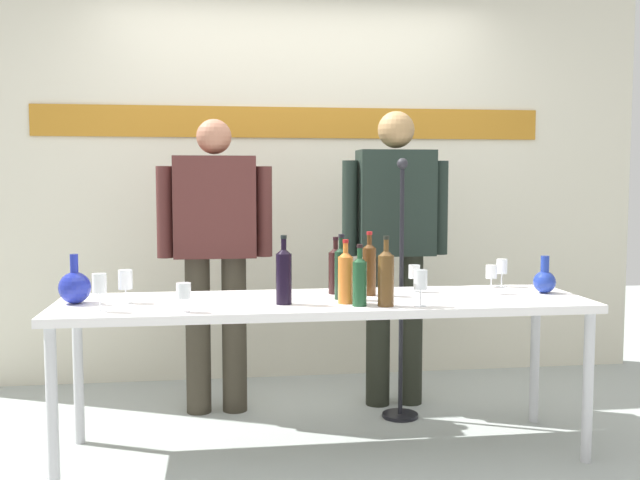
{
  "coord_description": "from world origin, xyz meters",
  "views": [
    {
      "loc": [
        -0.5,
        -3.44,
        1.33
      ],
      "look_at": [
        0.0,
        0.15,
        1.03
      ],
      "focal_mm": 41.14,
      "sensor_mm": 36.0,
      "label": 1
    }
  ],
  "objects": [
    {
      "name": "wine_bottle_0",
      "position": [
        0.24,
        0.09,
        0.89
      ],
      "size": [
        0.07,
        0.07,
        0.32
      ],
      "color": "#4D2D13",
      "rests_on": "display_table"
    },
    {
      "name": "wine_bottle_4",
      "position": [
        0.13,
        -0.21,
        0.87
      ],
      "size": [
        0.06,
        0.06,
        0.28
      ],
      "color": "#194124",
      "rests_on": "display_table"
    },
    {
      "name": "decanter_blue_left",
      "position": [
        -1.16,
        0.04,
        0.83
      ],
      "size": [
        0.15,
        0.15,
        0.23
      ],
      "color": "#1F2B9B",
      "rests_on": "display_table"
    },
    {
      "name": "wine_glass_left_2",
      "position": [
        -0.65,
        -0.25,
        0.84
      ],
      "size": [
        0.06,
        0.06,
        0.13
      ],
      "color": "white",
      "rests_on": "display_table"
    },
    {
      "name": "wine_glass_right_2",
      "position": [
        0.85,
        0.05,
        0.86
      ],
      "size": [
        0.06,
        0.06,
        0.15
      ],
      "color": "white",
      "rests_on": "display_table"
    },
    {
      "name": "wine_bottle_6",
      "position": [
        0.08,
        -0.01,
        0.89
      ],
      "size": [
        0.07,
        0.07,
        0.31
      ],
      "color": "#16301E",
      "rests_on": "display_table"
    },
    {
      "name": "wine_glass_left_0",
      "position": [
        -0.93,
        0.02,
        0.86
      ],
      "size": [
        0.07,
        0.07,
        0.16
      ],
      "color": "white",
      "rests_on": "display_table"
    },
    {
      "name": "wine_bottle_3",
      "position": [
        0.25,
        -0.23,
        0.89
      ],
      "size": [
        0.07,
        0.07,
        0.32
      ],
      "color": "#543719",
      "rests_on": "display_table"
    },
    {
      "name": "back_wall",
      "position": [
        0.0,
        1.45,
        1.5
      ],
      "size": [
        4.76,
        0.11,
        3.0
      ],
      "color": "beige",
      "rests_on": "ground"
    },
    {
      "name": "wine_glass_left_1",
      "position": [
        -1.01,
        -0.19,
        0.87
      ],
      "size": [
        0.06,
        0.06,
        0.17
      ],
      "color": "white",
      "rests_on": "display_table"
    },
    {
      "name": "wine_glass_right_0",
      "position": [
        1.0,
        0.28,
        0.86
      ],
      "size": [
        0.06,
        0.06,
        0.15
      ],
      "color": "white",
      "rests_on": "display_table"
    },
    {
      "name": "presenter_right",
      "position": [
        0.52,
        0.71,
        0.99
      ],
      "size": [
        0.63,
        0.22,
        1.72
      ],
      "color": "black",
      "rests_on": "ground"
    },
    {
      "name": "wine_bottle_5",
      "position": [
        0.08,
        0.16,
        0.88
      ],
      "size": [
        0.07,
        0.07,
        0.29
      ],
      "color": "black",
      "rests_on": "display_table"
    },
    {
      "name": "wine_glass_right_3",
      "position": [
        0.4,
        -0.25,
        0.87
      ],
      "size": [
        0.06,
        0.06,
        0.17
      ],
      "color": "white",
      "rests_on": "display_table"
    },
    {
      "name": "wine_bottle_1",
      "position": [
        -0.2,
        -0.11,
        0.89
      ],
      "size": [
        0.07,
        0.07,
        0.32
      ],
      "color": "black",
      "rests_on": "display_table"
    },
    {
      "name": "microphone_stand",
      "position": [
        0.5,
        0.46,
        0.48
      ],
      "size": [
        0.2,
        0.2,
        1.44
      ],
      "color": "black",
      "rests_on": "ground"
    },
    {
      "name": "wine_glass_right_1",
      "position": [
        0.49,
        0.16,
        0.85
      ],
      "size": [
        0.06,
        0.06,
        0.14
      ],
      "color": "white",
      "rests_on": "display_table"
    },
    {
      "name": "display_table",
      "position": [
        0.0,
        0.0,
        0.7
      ],
      "size": [
        2.53,
        0.68,
        0.75
      ],
      "color": "white",
      "rests_on": "ground"
    },
    {
      "name": "presenter_left",
      "position": [
        -0.52,
        0.71,
        0.96
      ],
      "size": [
        0.64,
        0.22,
        1.66
      ],
      "color": "#352F24",
      "rests_on": "ground"
    },
    {
      "name": "wine_bottle_2",
      "position": [
        0.08,
        -0.13,
        0.88
      ],
      "size": [
        0.07,
        0.07,
        0.3
      ],
      "color": "orange",
      "rests_on": "display_table"
    },
    {
      "name": "ground_plane",
      "position": [
        0.0,
        0.0,
        0.0
      ],
      "size": [
        10.0,
        10.0,
        0.0
      ],
      "primitive_type": "plane",
      "color": "#9EA6A2"
    },
    {
      "name": "decanter_blue_right",
      "position": [
        1.13,
        0.04,
        0.82
      ],
      "size": [
        0.11,
        0.11,
        0.19
      ],
      "color": "navy",
      "rests_on": "display_table"
    }
  ]
}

